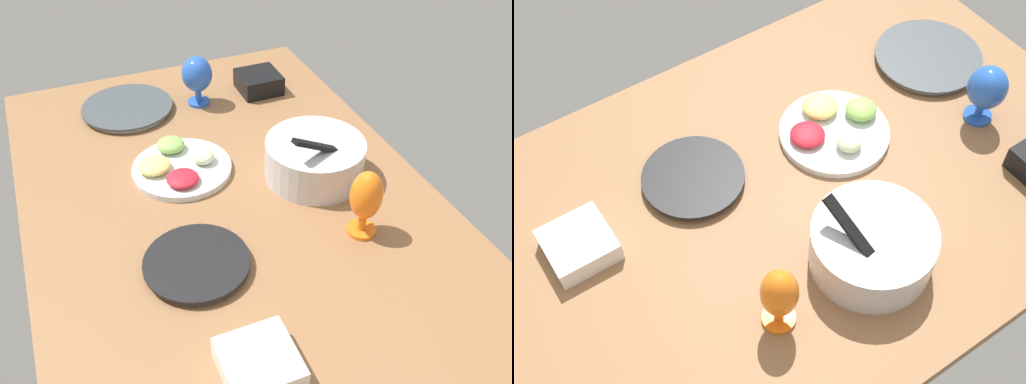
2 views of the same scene
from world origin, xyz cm
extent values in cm
cube|color=#8C603D|center=(0.00, 0.00, -2.00)|extent=(160.00, 104.00, 4.00)
cylinder|color=silver|center=(-55.15, -15.50, 0.67)|extent=(26.56, 26.56, 1.34)
cylinder|color=#3E4549|center=(-55.15, -15.50, 1.74)|extent=(28.87, 28.87, 0.80)
cylinder|color=#4C4C51|center=(18.63, -15.49, 0.72)|extent=(22.42, 22.42, 1.45)
cylinder|color=black|center=(18.63, -15.49, 1.88)|extent=(24.37, 24.37, 0.87)
cylinder|color=silver|center=(-2.25, 24.49, 5.44)|extent=(26.81, 26.81, 10.87)
cylinder|color=white|center=(-2.25, 24.49, 8.70)|extent=(24.13, 24.13, 1.96)
cube|color=black|center=(2.44, 24.49, 12.24)|extent=(5.19, 19.65, 11.13)
cylinder|color=silver|center=(-17.63, -8.36, 0.90)|extent=(27.48, 27.48, 1.80)
ellipsoid|color=red|center=(-10.55, -10.05, 3.10)|extent=(8.65, 8.65, 2.59)
ellipsoid|color=beige|center=(-17.20, -2.14, 3.54)|extent=(6.10, 6.10, 3.48)
ellipsoid|color=#8CC659|center=(-26.30, -8.97, 3.56)|extent=(7.86, 7.86, 3.53)
ellipsoid|color=#F9E072|center=(-18.54, -15.75, 3.41)|extent=(8.94, 8.94, 3.21)
cylinder|color=blue|center=(-51.47, 7.32, 0.50)|extent=(7.18, 7.18, 1.00)
cylinder|color=blue|center=(-51.47, 7.32, 2.88)|extent=(2.00, 2.00, 3.76)
ellipsoid|color=blue|center=(-51.47, 7.32, 10.53)|extent=(9.79, 9.79, 11.54)
cylinder|color=orange|center=(22.22, 25.12, 0.50)|extent=(7.16, 7.16, 1.00)
cylinder|color=orange|center=(22.22, 25.12, 2.93)|extent=(2.00, 2.00, 3.86)
ellipsoid|color=orange|center=(22.22, 25.12, 11.32)|extent=(7.73, 7.73, 12.92)
cube|color=white|center=(48.82, -12.74, 2.60)|extent=(14.19, 14.19, 5.20)
cube|color=#F9E072|center=(48.82, -12.74, 4.27)|extent=(11.64, 11.64, 1.67)
camera|label=1|loc=(104.47, -36.08, 93.47)|focal=39.13mm
camera|label=2|loc=(58.36, 75.08, 128.30)|focal=47.73mm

